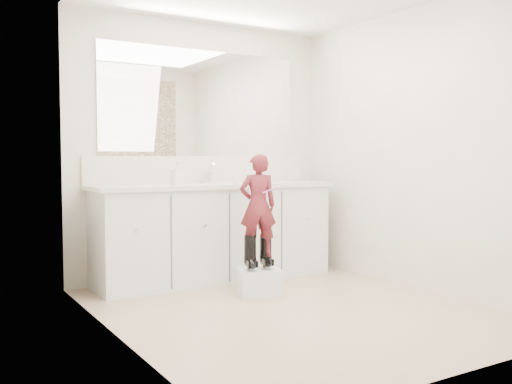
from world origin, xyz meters
TOP-DOWN VIEW (x-y plane):
  - floor at (0.00, 0.00)m, footprint 3.00×3.00m
  - wall_back at (0.00, 1.50)m, footprint 2.60×0.00m
  - wall_front at (0.00, -1.50)m, footprint 2.60×0.00m
  - wall_left at (-1.30, 0.00)m, footprint 0.00×3.00m
  - wall_right at (1.30, 0.00)m, footprint 0.00×3.00m
  - vanity_cabinet at (0.00, 1.23)m, footprint 2.20×0.55m
  - countertop at (0.00, 1.21)m, footprint 2.28×0.58m
  - backsplash at (0.00, 1.49)m, footprint 2.28×0.03m
  - mirror at (0.00, 1.49)m, footprint 2.00×0.02m
  - dot_panel at (0.00, -1.49)m, footprint 2.00×0.01m
  - faucet at (0.00, 1.38)m, footprint 0.08×0.08m
  - cup at (0.20, 1.20)m, footprint 0.10×0.10m
  - soap_bottle at (-0.39, 1.20)m, footprint 0.10×0.10m
  - step_stool at (0.04, 0.51)m, footprint 0.40×0.37m
  - boot_left at (-0.04, 0.53)m, footprint 0.15×0.21m
  - boot_right at (0.11, 0.53)m, footprint 0.15×0.21m
  - toddler at (0.04, 0.53)m, footprint 0.35×0.28m
  - toothbrush at (0.11, 0.45)m, footprint 0.13×0.05m

SIDE VIEW (x-z plane):
  - floor at x=0.00m, z-range 0.00..0.00m
  - step_stool at x=0.04m, z-range 0.00..0.21m
  - boot_left at x=-0.04m, z-range 0.21..0.50m
  - boot_right at x=0.11m, z-range 0.21..0.50m
  - vanity_cabinet at x=0.00m, z-range 0.00..0.85m
  - toddler at x=0.04m, z-range 0.31..1.16m
  - toothbrush at x=0.11m, z-range 0.84..0.89m
  - countertop at x=0.00m, z-range 0.85..0.89m
  - cup at x=0.20m, z-range 0.89..0.97m
  - faucet at x=0.00m, z-range 0.89..0.99m
  - soap_bottle at x=-0.39m, z-range 0.89..1.09m
  - backsplash at x=0.00m, z-range 0.89..1.14m
  - wall_back at x=0.00m, z-range -0.10..2.50m
  - wall_front at x=0.00m, z-range -0.10..2.50m
  - wall_left at x=-1.30m, z-range -0.30..2.70m
  - wall_right at x=1.30m, z-range -0.30..2.70m
  - mirror at x=0.00m, z-range 1.14..2.14m
  - dot_panel at x=0.00m, z-range 1.05..2.25m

